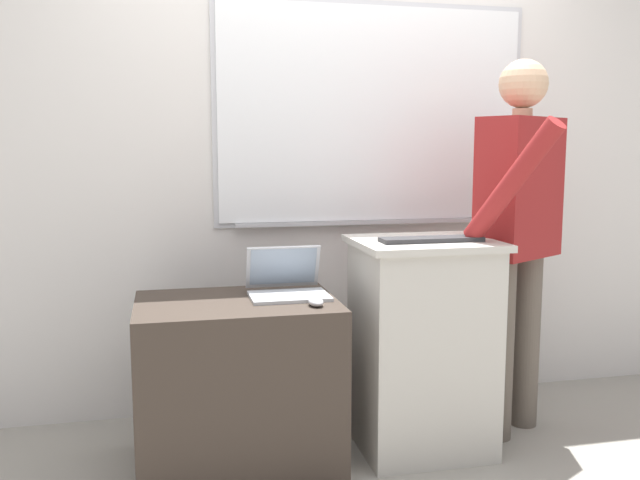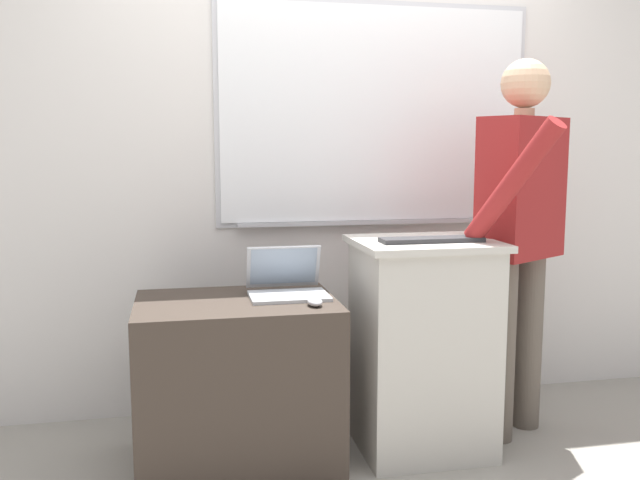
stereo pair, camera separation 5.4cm
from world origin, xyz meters
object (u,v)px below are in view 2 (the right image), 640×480
Objects in this scene: laptop at (286,282)px; computer_mouse_by_laptop at (315,302)px; person_presenter at (521,221)px; wireless_keyboard at (432,240)px; lectern_podium at (422,345)px; side_desk at (238,383)px.

laptop is 3.35× the size of computer_mouse_by_laptop.
person_presenter is 17.57× the size of computer_mouse_by_laptop.
computer_mouse_by_laptop is (0.08, -0.24, -0.04)m from laptop.
wireless_keyboard is 0.58m from computer_mouse_by_laptop.
wireless_keyboard is 4.48× the size of computer_mouse_by_laptop.
lectern_podium is 0.84m from side_desk.
wireless_keyboard is at bearing 9.65° from computer_mouse_by_laptop.
side_desk is at bearing 174.59° from wireless_keyboard.
lectern_podium reaches higher than side_desk.
laptop reaches higher than computer_mouse_by_laptop.
wireless_keyboard is (0.83, -0.08, 0.61)m from side_desk.
person_presenter is 1.08m from computer_mouse_by_laptop.
computer_mouse_by_laptop is at bearing -71.98° from laptop.
lectern_podium is at bearing 16.70° from computer_mouse_by_laptop.
side_desk is at bearing -162.35° from laptop.
wireless_keyboard is at bearing -5.41° from side_desk.
laptop is (-0.60, 0.08, 0.29)m from lectern_podium.
laptop is at bearing 108.02° from computer_mouse_by_laptop.
person_presenter is (1.32, 0.05, 0.66)m from side_desk.
laptop is (-1.09, 0.02, -0.25)m from person_presenter.
wireless_keyboard is (-0.48, -0.13, -0.06)m from person_presenter.
side_desk is 0.48× the size of person_presenter.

